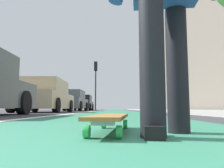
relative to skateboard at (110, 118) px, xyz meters
The scene contains 10 objects.
ground_plane 9.01m from the skateboard, ahead, with size 80.00×80.00×0.00m, color #38383D.
bike_lane_paint 23.00m from the skateboard, ahead, with size 56.00×2.33×0.00m, color #2D7256.
lane_stripe_white 19.06m from the skateboard, ahead, with size 52.00×0.16×0.01m, color silver.
sidewalk_curb 17.37m from the skateboard, 11.82° to the right, with size 52.00×3.20×0.10m, color #9E9B93.
building_facade 22.34m from the skateboard, 15.95° to the right, with size 40.00×1.20×9.56m, color #6B6258.
skateboard is the anchor object (origin of this frame).
parked_car_mid 9.26m from the skateboard, 20.66° to the left, with size 4.36×2.06×1.46m.
parked_car_far 15.35m from the skateboard, 12.36° to the left, with size 4.10×2.02×1.49m.
parked_car_end 21.03m from the skateboard, ahead, with size 4.09×2.07×1.48m.
traffic_light 18.07m from the skateboard, ahead, with size 0.33×0.28×4.25m.
Camera 1 is at (-0.48, -0.12, 0.16)m, focal length 35.95 mm.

